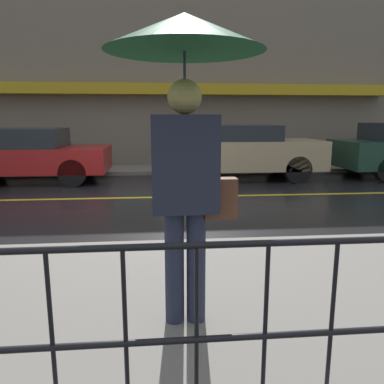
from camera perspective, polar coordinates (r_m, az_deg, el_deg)
ground_plane at (r=8.07m, az=-9.09°, el=-0.88°), size 80.00×80.00×0.00m
sidewalk_near at (r=3.52m, az=-14.16°, el=-16.41°), size 28.00×3.16×0.11m
sidewalk_far at (r=12.12m, az=-7.90°, el=3.43°), size 28.00×1.82×0.11m
lane_marking at (r=8.07m, az=-9.09°, el=-0.85°), size 25.20×0.12×0.01m
building_storefront at (r=13.15m, az=-8.09°, el=17.93°), size 28.00×0.85×6.55m
railing_foreground at (r=2.06m, az=-20.80°, el=-17.06°), size 12.00×0.04×0.95m
pedestrian at (r=2.70m, az=-1.03°, el=15.80°), size 1.11×1.11×2.25m
car_red at (r=10.75m, az=-23.79°, el=5.25°), size 4.07×1.82×1.41m
car_tan at (r=10.45m, az=7.12°, el=6.25°), size 4.40×1.83×1.49m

